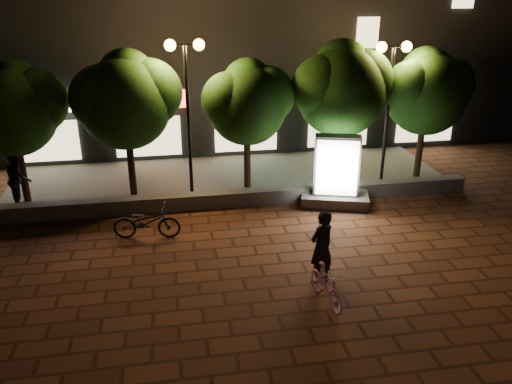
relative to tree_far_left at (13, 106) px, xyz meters
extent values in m
plane|color=#572F1B|center=(6.95, -5.46, -3.29)|extent=(80.00, 80.00, 0.00)
cube|color=#65635E|center=(6.95, -1.46, -3.04)|extent=(16.00, 0.45, 0.50)
cube|color=#65635E|center=(6.95, 1.04, -3.25)|extent=(16.00, 5.00, 0.08)
cube|color=black|center=(6.95, 7.54, 1.71)|extent=(28.00, 8.00, 10.00)
cube|color=white|center=(-0.05, 3.48, -0.69)|extent=(3.20, 0.12, 0.70)
cube|color=beige|center=(-0.05, 3.48, -2.19)|extent=(2.60, 0.10, 1.60)
cube|color=red|center=(3.95, 3.48, -0.69)|extent=(3.20, 0.12, 0.70)
cube|color=beige|center=(3.95, 3.48, -2.19)|extent=(2.60, 0.10, 1.60)
cube|color=#43CDED|center=(7.95, 3.48, -0.69)|extent=(3.20, 0.12, 0.70)
cube|color=beige|center=(7.95, 3.48, -2.19)|extent=(2.60, 0.10, 1.60)
cube|color=gold|center=(11.95, 3.48, -0.69)|extent=(3.20, 0.12, 0.70)
cube|color=beige|center=(11.95, 3.48, -2.19)|extent=(2.60, 0.10, 1.60)
cube|color=beige|center=(15.95, 3.48, -0.69)|extent=(3.20, 0.12, 0.70)
cube|color=beige|center=(15.95, 3.48, -2.19)|extent=(2.60, 0.10, 1.60)
cube|color=beige|center=(12.95, 3.48, 1.71)|extent=(0.90, 0.10, 1.20)
cylinder|color=#321E13|center=(-0.05, -0.06, -2.09)|extent=(0.24, 0.24, 2.25)
sphere|color=#2A5A1A|center=(-0.05, -0.06, -0.19)|extent=(2.80, 2.80, 2.80)
sphere|color=#2A5A1A|center=(0.65, 0.14, 0.11)|extent=(2.10, 2.10, 2.10)
sphere|color=#2A5A1A|center=(0.05, 0.29, 0.51)|extent=(1.82, 1.82, 1.82)
cylinder|color=#321E13|center=(3.45, -0.06, -2.04)|extent=(0.24, 0.24, 2.34)
sphere|color=#2A5A1A|center=(3.45, -0.06, -0.05)|extent=(3.00, 3.00, 3.00)
sphere|color=#2A5A1A|center=(4.20, 0.14, 0.25)|extent=(2.25, 2.25, 2.25)
sphere|color=#2A5A1A|center=(2.77, -0.21, 0.20)|extent=(2.10, 2.10, 2.10)
sphere|color=#2A5A1A|center=(3.55, 0.29, 0.70)|extent=(1.95, 1.95, 1.95)
cylinder|color=#321E13|center=(7.45, -0.06, -2.11)|extent=(0.24, 0.24, 2.21)
sphere|color=#2A5A1A|center=(7.45, -0.06, -0.26)|extent=(2.70, 2.70, 2.70)
sphere|color=#2A5A1A|center=(8.12, 0.14, 0.04)|extent=(2.03, 2.03, 2.02)
sphere|color=#2A5A1A|center=(6.84, -0.21, -0.01)|extent=(1.89, 1.89, 1.89)
sphere|color=#2A5A1A|center=(7.55, 0.29, 0.41)|extent=(1.76, 1.76, 1.76)
cylinder|color=#321E13|center=(10.75, -0.06, -2.00)|extent=(0.24, 0.24, 2.43)
sphere|color=#2A5A1A|center=(10.75, -0.06, 0.07)|extent=(3.10, 3.10, 3.10)
sphere|color=#2A5A1A|center=(11.52, 0.14, 0.37)|extent=(2.33, 2.33, 2.33)
sphere|color=#2A5A1A|center=(10.05, -0.21, 0.32)|extent=(2.17, 2.17, 2.17)
sphere|color=#2A5A1A|center=(10.85, 0.29, 0.85)|extent=(2.01, 2.02, 2.02)
cylinder|color=#321E13|center=(13.95, -0.06, -2.06)|extent=(0.24, 0.24, 2.29)
sphere|color=#2A5A1A|center=(13.95, -0.06, -0.12)|extent=(2.90, 2.90, 2.90)
sphere|color=#2A5A1A|center=(14.67, 0.14, 0.18)|extent=(2.18, 2.17, 2.17)
sphere|color=#2A5A1A|center=(13.30, -0.21, 0.13)|extent=(2.03, 2.03, 2.03)
sphere|color=#2A5A1A|center=(14.05, 0.29, 0.61)|extent=(1.89, 1.88, 1.88)
cylinder|color=black|center=(5.45, -0.26, -0.71)|extent=(0.12, 0.12, 5.00)
cylinder|color=black|center=(5.45, -0.26, 1.79)|extent=(0.90, 0.08, 0.08)
sphere|color=#FFAC3F|center=(5.00, -0.26, 1.79)|extent=(0.36, 0.36, 0.36)
sphere|color=#FFAC3F|center=(5.90, -0.26, 1.79)|extent=(0.36, 0.36, 0.36)
cylinder|color=black|center=(12.45, -0.26, -0.81)|extent=(0.12, 0.12, 4.80)
cylinder|color=black|center=(12.45, -0.26, 1.59)|extent=(0.90, 0.08, 0.08)
sphere|color=#FFAC3F|center=(12.00, -0.26, 1.59)|extent=(0.36, 0.36, 0.36)
sphere|color=#FFAC3F|center=(12.90, -0.26, 1.59)|extent=(0.36, 0.36, 0.36)
cube|color=#65635E|center=(10.10, -1.96, -3.11)|extent=(2.43, 1.68, 0.37)
cube|color=#4C4C51|center=(10.10, -1.96, -1.91)|extent=(1.55, 0.90, 2.02)
cube|color=white|center=(10.02, -2.22, -1.91)|extent=(1.29, 0.41, 1.84)
cube|color=white|center=(10.17, -1.71, -1.91)|extent=(1.29, 0.41, 1.84)
imported|color=#CB85B4|center=(8.14, -7.38, -2.83)|extent=(0.70, 1.58, 0.92)
imported|color=black|center=(8.26, -6.49, -2.33)|extent=(0.83, 0.73, 1.92)
imported|color=black|center=(3.99, -3.36, -2.78)|extent=(2.01, 0.92, 1.02)
imported|color=black|center=(-0.08, -0.51, -2.25)|extent=(0.98, 1.11, 1.92)
camera|label=1|loc=(4.81, -17.10, 3.67)|focal=36.18mm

